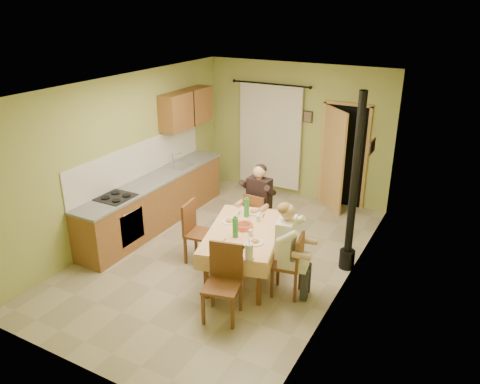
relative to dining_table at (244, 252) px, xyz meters
The scene contains 17 objects.
floor 0.76m from the dining_table, 147.68° to the left, with size 4.00×6.00×0.01m, color tan.
room_shell 1.58m from the dining_table, 147.68° to the left, with size 4.04×6.04×2.82m.
kitchen_run 2.39m from the dining_table, 161.61° to the left, with size 0.64×3.64×1.56m.
upper_cabinets 3.51m from the dining_table, 139.20° to the left, with size 0.35×1.40×0.70m, color brown.
curtain 3.55m from the dining_table, 108.83° to the left, with size 1.70×0.07×2.22m.
doorway 3.29m from the dining_table, 82.28° to the left, with size 0.96×0.62×2.15m.
dining_table is the anchor object (origin of this frame).
tableware 0.46m from the dining_table, 61.36° to the right, with size 0.95×1.50×0.33m.
chair_far 1.06m from the dining_table, 104.93° to the left, with size 0.39×0.39×0.94m.
chair_near 1.09m from the dining_table, 76.80° to the right, with size 0.55×0.55×1.02m.
chair_right 0.81m from the dining_table, 11.14° to the right, with size 0.45×0.45×0.95m.
chair_left 0.82m from the dining_table, behind, with size 0.49×0.49×1.00m.
man_far 1.18m from the dining_table, 104.74° to the left, with size 0.59×0.47×1.39m.
man_right 0.94m from the dining_table, 11.48° to the right, with size 0.52×0.62×1.39m.
stove_flue 1.77m from the dining_table, 35.45° to the left, with size 0.24×0.24×2.80m.
picture_back 3.61m from the dining_table, 95.32° to the left, with size 0.19×0.03×0.23m, color black.
picture_right 2.56m from the dining_table, 47.78° to the left, with size 0.03×0.31×0.21m, color brown.
Camera 1 is at (3.48, -5.84, 3.95)m, focal length 35.00 mm.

